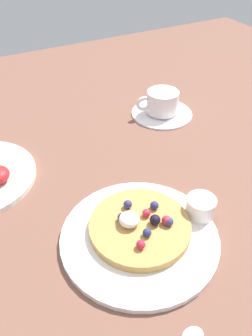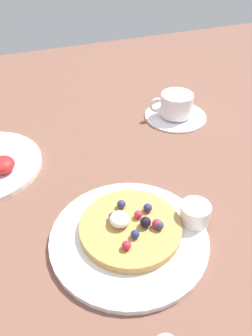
{
  "view_description": "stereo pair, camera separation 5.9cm",
  "coord_description": "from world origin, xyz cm",
  "px_view_note": "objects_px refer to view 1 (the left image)",
  "views": [
    {
      "loc": [
        -16.44,
        -39.63,
        42.53
      ],
      "look_at": [
        5.67,
        2.07,
        4.0
      ],
      "focal_mm": 36.94,
      "sensor_mm": 36.0,
      "label": 1
    },
    {
      "loc": [
        -11.02,
        -42.08,
        42.53
      ],
      "look_at": [
        5.67,
        2.07,
        4.0
      ],
      "focal_mm": 36.94,
      "sensor_mm": 36.0,
      "label": 2
    }
  ],
  "objects_px": {
    "syrup_ramekin": "(201,206)",
    "coffee_saucer": "(162,113)",
    "coffee_cup": "(162,101)",
    "pancake_plate": "(139,237)"
  },
  "relations": [
    {
      "from": "pancake_plate",
      "to": "coffee_cup",
      "type": "distance_m",
      "value": 0.39
    },
    {
      "from": "syrup_ramekin",
      "to": "coffee_saucer",
      "type": "relative_size",
      "value": 0.33
    },
    {
      "from": "coffee_saucer",
      "to": "coffee_cup",
      "type": "bearing_deg",
      "value": 169.04
    },
    {
      "from": "pancake_plate",
      "to": "coffee_cup",
      "type": "xyz_separation_m",
      "value": [
        0.23,
        0.31,
        0.03
      ]
    },
    {
      "from": "syrup_ramekin",
      "to": "coffee_saucer",
      "type": "distance_m",
      "value": 0.34
    },
    {
      "from": "syrup_ramekin",
      "to": "coffee_saucer",
      "type": "xyz_separation_m",
      "value": [
        0.13,
        0.31,
        -0.02
      ]
    },
    {
      "from": "pancake_plate",
      "to": "coffee_cup",
      "type": "height_order",
      "value": "coffee_cup"
    },
    {
      "from": "pancake_plate",
      "to": "syrup_ramekin",
      "type": "xyz_separation_m",
      "value": [
        0.11,
        -0.01,
        0.02
      ]
    },
    {
      "from": "coffee_cup",
      "to": "syrup_ramekin",
      "type": "bearing_deg",
      "value": -111.91
    },
    {
      "from": "pancake_plate",
      "to": "syrup_ramekin",
      "type": "height_order",
      "value": "syrup_ramekin"
    }
  ]
}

